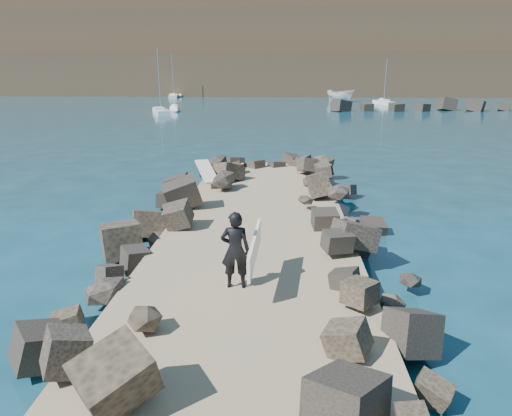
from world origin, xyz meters
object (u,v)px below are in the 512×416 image
at_px(surfer_with_board, 238,250).
at_px(boat_imported, 340,95).
at_px(surfboard_resting, 207,174).
at_px(sailboat_d, 384,103).

bearing_deg(surfer_with_board, boat_imported, 81.70).
bearing_deg(boat_imported, surfer_with_board, -149.50).
bearing_deg(boat_imported, surfboard_resting, -152.66).
distance_m(surfer_with_board, sailboat_d, 74.09).
xyz_separation_m(surfboard_resting, boat_imported, (14.23, 70.19, 0.09)).
bearing_deg(sailboat_d, surfer_with_board, -104.22).
xyz_separation_m(surfboard_resting, surfer_with_board, (2.47, -10.41, 0.50)).
bearing_deg(surfer_with_board, sailboat_d, 75.78).
bearing_deg(sailboat_d, boat_imported, 126.20).
distance_m(boat_imported, surfer_with_board, 81.45).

